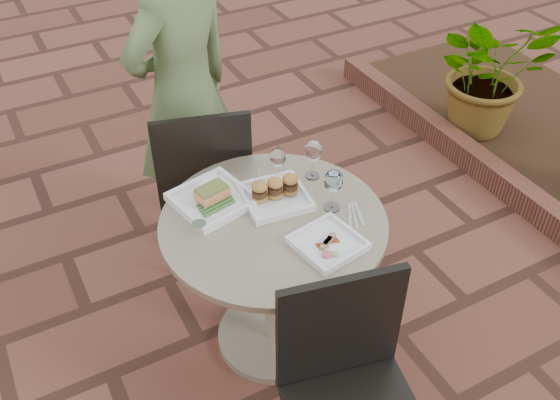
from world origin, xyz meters
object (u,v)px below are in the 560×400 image
cafe_table (274,264)px  chair_near (348,379)px  plate_salmon (213,198)px  chair_far (203,174)px  plate_sliders (275,193)px  diner (184,94)px  plate_tuna (328,243)px

cafe_table → chair_near: chair_near is taller
plate_salmon → chair_far: bearing=74.2°
cafe_table → plate_sliders: size_ratio=3.18×
cafe_table → plate_salmon: bearing=128.4°
cafe_table → plate_sliders: 0.31m
cafe_table → diner: size_ratio=0.52×
chair_far → plate_tuna: bearing=116.1°
plate_salmon → plate_tuna: plate_salmon is taller
diner → plate_salmon: size_ratio=5.12×
cafe_table → plate_sliders: bearing=58.8°
chair_near → plate_tuna: size_ratio=3.47×
chair_far → plate_salmon: chair_far is taller
plate_tuna → chair_far: bearing=100.5°
plate_tuna → cafe_table: bearing=116.6°
chair_far → plate_sliders: (0.11, -0.52, 0.22)m
plate_salmon → plate_sliders: size_ratio=1.19×
chair_near → plate_sliders: 0.80m
cafe_table → diner: (-0.03, 0.85, 0.38)m
plate_salmon → plate_sliders: (0.23, -0.10, 0.01)m
diner → plate_tuna: size_ratio=6.47×
diner → plate_salmon: bearing=56.6°
diner → plate_sliders: 0.75m
chair_far → cafe_table: bearing=109.8°
cafe_table → plate_salmon: (-0.17, 0.21, 0.27)m
chair_near → plate_tuna: 0.50m
plate_sliders → cafe_table: bearing=-121.2°
chair_far → plate_sliders: chair_far is taller
diner → plate_sliders: diner is taller
diner → plate_salmon: diner is taller
plate_tuna → diner: bearing=97.4°
cafe_table → plate_tuna: bearing=-63.4°
plate_sliders → plate_tuna: bearing=-81.9°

